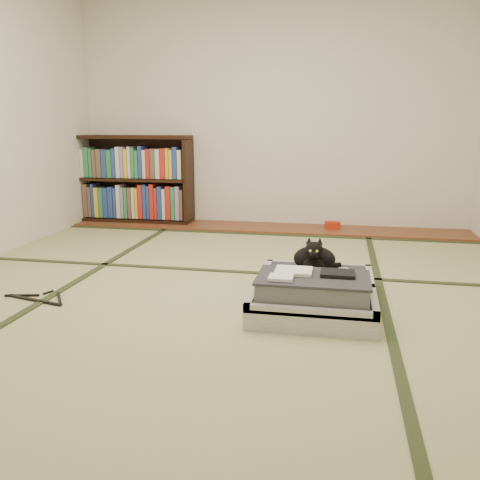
# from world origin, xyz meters

# --- Properties ---
(floor) EXTENTS (4.50, 4.50, 0.00)m
(floor) POSITION_xyz_m (0.00, 0.00, 0.00)
(floor) COLOR #BEBB7E
(floor) RESTS_ON ground
(wood_strip) EXTENTS (4.00, 0.50, 0.02)m
(wood_strip) POSITION_xyz_m (0.00, 2.00, 0.01)
(wood_strip) COLOR brown
(wood_strip) RESTS_ON ground
(red_item) EXTENTS (0.16, 0.11, 0.07)m
(red_item) POSITION_xyz_m (0.66, 2.03, 0.06)
(red_item) COLOR #B8250E
(red_item) RESTS_ON wood_strip
(room_shell) EXTENTS (4.50, 4.50, 4.50)m
(room_shell) POSITION_xyz_m (0.00, 0.00, 1.46)
(room_shell) COLOR white
(room_shell) RESTS_ON ground
(tatami_borders) EXTENTS (4.00, 4.50, 0.01)m
(tatami_borders) POSITION_xyz_m (0.00, 0.49, 0.00)
(tatami_borders) COLOR #2D381E
(tatami_borders) RESTS_ON ground
(bookcase) EXTENTS (1.29, 0.30, 0.92)m
(bookcase) POSITION_xyz_m (-1.46, 2.07, 0.45)
(bookcase) COLOR black
(bookcase) RESTS_ON wood_strip
(suitcase) EXTENTS (0.68, 0.90, 0.27)m
(suitcase) POSITION_xyz_m (0.60, -0.23, 0.09)
(suitcase) COLOR silver
(suitcase) RESTS_ON floor
(cat) EXTENTS (0.30, 0.30, 0.24)m
(cat) POSITION_xyz_m (0.58, 0.06, 0.22)
(cat) COLOR black
(cat) RESTS_ON suitcase
(cable_coil) EXTENTS (0.09, 0.09, 0.02)m
(cable_coil) POSITION_xyz_m (0.76, 0.10, 0.14)
(cable_coil) COLOR white
(cable_coil) RESTS_ON suitcase
(hanger) EXTENTS (0.43, 0.24, 0.01)m
(hanger) POSITION_xyz_m (-1.05, -0.40, 0.01)
(hanger) COLOR black
(hanger) RESTS_ON floor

